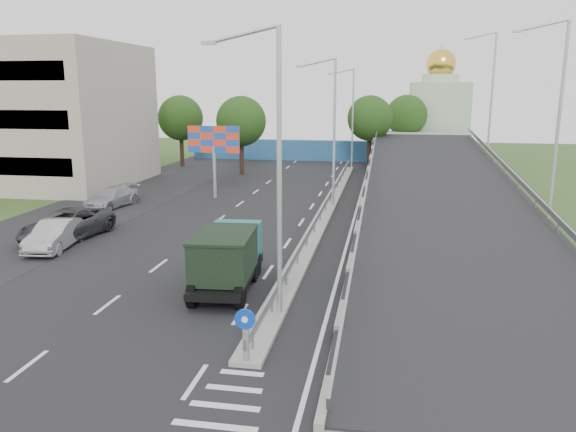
% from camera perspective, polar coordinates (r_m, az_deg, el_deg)
% --- Properties ---
extents(ground, '(160.00, 160.00, 0.00)m').
position_cam_1_polar(ground, '(15.76, -6.32, -18.58)').
color(ground, '#2D4C1E').
rests_on(ground, ground).
extents(road_surface, '(26.00, 90.00, 0.04)m').
position_cam_1_polar(road_surface, '(34.59, -1.83, -0.94)').
color(road_surface, black).
rests_on(road_surface, ground).
extents(parking_strip, '(8.00, 90.00, 0.05)m').
position_cam_1_polar(parking_strip, '(39.32, -20.71, -0.10)').
color(parking_strip, black).
rests_on(parking_strip, ground).
extents(median, '(1.00, 44.00, 0.20)m').
position_cam_1_polar(median, '(37.96, 3.84, 0.43)').
color(median, gray).
rests_on(median, ground).
extents(overpass_ramp, '(10.00, 50.00, 3.50)m').
position_cam_1_polar(overpass_ramp, '(37.60, 15.33, 2.45)').
color(overpass_ramp, gray).
rests_on(overpass_ramp, ground).
extents(median_guardrail, '(0.09, 44.00, 0.71)m').
position_cam_1_polar(median_guardrail, '(37.83, 3.86, 1.39)').
color(median_guardrail, gray).
rests_on(median_guardrail, median).
extents(sign_bollard, '(0.64, 0.23, 1.67)m').
position_cam_1_polar(sign_bollard, '(17.12, -4.33, -11.93)').
color(sign_bollard, black).
rests_on(sign_bollard, median).
extents(lamp_post_near, '(2.74, 0.18, 10.08)m').
position_cam_1_polar(lamp_post_near, '(19.41, -1.45, 5.75)').
color(lamp_post_near, '#B2B5B7').
rests_on(lamp_post_near, median).
extents(lamp_post_mid, '(2.74, 0.18, 10.08)m').
position_cam_1_polar(lamp_post_mid, '(39.14, 4.46, 9.23)').
color(lamp_post_mid, '#B2B5B7').
rests_on(lamp_post_mid, median).
extents(lamp_post_far, '(2.74, 0.18, 10.08)m').
position_cam_1_polar(lamp_post_far, '(59.05, 6.42, 10.36)').
color(lamp_post_far, '#B2B5B7').
rests_on(lamp_post_far, median).
extents(blue_wall, '(30.00, 0.50, 2.40)m').
position_cam_1_polar(blue_wall, '(65.74, 3.07, 6.62)').
color(blue_wall, '#245E84').
rests_on(blue_wall, ground).
extents(church, '(7.00, 7.00, 13.80)m').
position_cam_1_polar(church, '(73.19, 15.02, 10.06)').
color(church, '#B2CCAD').
rests_on(church, ground).
extents(billboard, '(4.00, 0.24, 5.50)m').
position_cam_1_polar(billboard, '(43.07, -7.56, 7.31)').
color(billboard, '#B2B5B7').
rests_on(billboard, ground).
extents(tree_left_mid, '(4.80, 4.80, 7.60)m').
position_cam_1_polar(tree_left_mid, '(54.77, -4.79, 9.55)').
color(tree_left_mid, black).
rests_on(tree_left_mid, ground).
extents(tree_median_far, '(4.80, 4.80, 7.60)m').
position_cam_1_polar(tree_median_far, '(60.99, 8.33, 9.78)').
color(tree_median_far, black).
rests_on(tree_median_far, ground).
extents(tree_left_far, '(4.80, 4.80, 7.60)m').
position_cam_1_polar(tree_left_far, '(61.98, -10.86, 9.74)').
color(tree_left_far, black).
rests_on(tree_left_far, ground).
extents(tree_ramp_far, '(4.80, 4.80, 7.60)m').
position_cam_1_polar(tree_ramp_far, '(67.98, 11.95, 9.93)').
color(tree_ramp_far, black).
rests_on(tree_ramp_far, ground).
extents(dump_truck, '(2.59, 5.98, 2.57)m').
position_cam_1_polar(dump_truck, '(23.52, -6.14, -4.00)').
color(dump_truck, black).
rests_on(dump_truck, ground).
extents(parked_car_b, '(2.20, 4.77, 1.52)m').
position_cam_1_polar(parked_car_b, '(31.73, -22.55, -1.77)').
color(parked_car_b, '#9D9CA2').
rests_on(parked_car_b, ground).
extents(parked_car_c, '(3.42, 6.25, 1.66)m').
position_cam_1_polar(parked_car_c, '(33.49, -21.54, -0.83)').
color(parked_car_c, '#2F2F34').
rests_on(parked_car_c, ground).
extents(parked_car_d, '(2.71, 5.10, 1.41)m').
position_cam_1_polar(parked_car_d, '(41.69, -17.50, 1.82)').
color(parked_car_d, '#9EA0A6').
rests_on(parked_car_d, ground).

